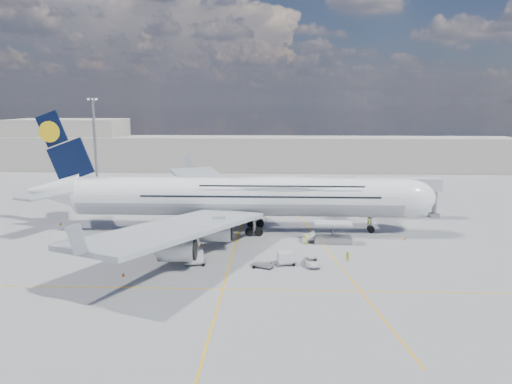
{
  "coord_description": "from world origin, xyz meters",
  "views": [
    {
      "loc": [
        6.98,
        -82.5,
        24.57
      ],
      "look_at": [
        3.29,
        8.0,
        8.01
      ],
      "focal_mm": 35.0,
      "sensor_mm": 36.0,
      "label": 1
    }
  ],
  "objects_px": {
    "cone_tail": "(61,224)",
    "airliner": "(240,196)",
    "catering_truck_inner": "(182,203)",
    "cone_nose": "(405,239)",
    "crew_wing": "(180,255)",
    "dolly_nose_far": "(285,258)",
    "dolly_nose_near": "(262,265)",
    "cone_wing_left_outer": "(187,209)",
    "jet_bridge": "(385,187)",
    "crew_van": "(306,239)",
    "dolly_row_b": "(161,244)",
    "catering_truck_outer": "(197,191)",
    "baggage_tug": "(178,240)",
    "light_mast": "(95,146)",
    "dolly_back": "(115,247)",
    "dolly_row_a": "(77,247)",
    "crew_tug": "(181,256)",
    "cone_wing_right_inner": "(201,244)",
    "cargo_loader": "(331,236)",
    "cone_wing_right_outer": "(123,274)",
    "crew_loader": "(348,257)",
    "dolly_row_c": "(195,258)",
    "service_van": "(312,262)",
    "cone_wing_left_inner": "(234,210)",
    "crew_nose": "(368,222)"
  },
  "relations": [
    {
      "from": "airliner",
      "to": "dolly_nose_near",
      "type": "xyz_separation_m",
      "value": [
        4.78,
        -21.03,
        -6.5
      ]
    },
    {
      "from": "dolly_nose_far",
      "to": "light_mast",
      "type": "bearing_deg",
      "value": 116.02
    },
    {
      "from": "cone_tail",
      "to": "crew_wing",
      "type": "bearing_deg",
      "value": -37.09
    },
    {
      "from": "baggage_tug",
      "to": "crew_nose",
      "type": "height_order",
      "value": "crew_nose"
    },
    {
      "from": "crew_van",
      "to": "dolly_row_b",
      "type": "bearing_deg",
      "value": 77.97
    },
    {
      "from": "service_van",
      "to": "cone_tail",
      "type": "relative_size",
      "value": 7.09
    },
    {
      "from": "dolly_nose_near",
      "to": "catering_truck_outer",
      "type": "bearing_deg",
      "value": 131.02
    },
    {
      "from": "cargo_loader",
      "to": "cone_tail",
      "type": "bearing_deg",
      "value": 169.08
    },
    {
      "from": "dolly_row_a",
      "to": "jet_bridge",
      "type": "bearing_deg",
      "value": 41.27
    },
    {
      "from": "cone_wing_left_outer",
      "to": "cone_wing_right_inner",
      "type": "bearing_deg",
      "value": -75.24
    },
    {
      "from": "dolly_nose_far",
      "to": "crew_tug",
      "type": "height_order",
      "value": "dolly_nose_far"
    },
    {
      "from": "cargo_loader",
      "to": "cone_wing_left_inner",
      "type": "relative_size",
      "value": 15.97
    },
    {
      "from": "crew_wing",
      "to": "dolly_nose_far",
      "type": "bearing_deg",
      "value": -74.68
    },
    {
      "from": "cone_wing_right_outer",
      "to": "cone_tail",
      "type": "height_order",
      "value": "cone_tail"
    },
    {
      "from": "catering_truck_inner",
      "to": "cone_wing_right_inner",
      "type": "xyz_separation_m",
      "value": [
        8.48,
        -27.69,
        -1.47
      ]
    },
    {
      "from": "dolly_back",
      "to": "dolly_row_a",
      "type": "bearing_deg",
      "value": 178.83
    },
    {
      "from": "dolly_nose_far",
      "to": "dolly_row_a",
      "type": "bearing_deg",
      "value": 156.76
    },
    {
      "from": "dolly_row_b",
      "to": "crew_tug",
      "type": "distance_m",
      "value": 7.63
    },
    {
      "from": "dolly_row_a",
      "to": "crew_loader",
      "type": "distance_m",
      "value": 43.79
    },
    {
      "from": "catering_truck_outer",
      "to": "cone_wing_left_outer",
      "type": "distance_m",
      "value": 16.05
    },
    {
      "from": "jet_bridge",
      "to": "dolly_back",
      "type": "distance_m",
      "value": 55.88
    },
    {
      "from": "baggage_tug",
      "to": "cone_wing_right_outer",
      "type": "bearing_deg",
      "value": -81.43
    },
    {
      "from": "cargo_loader",
      "to": "cone_wing_right_outer",
      "type": "bearing_deg",
      "value": -149.38
    },
    {
      "from": "cone_tail",
      "to": "airliner",
      "type": "bearing_deg",
      "value": -4.9
    },
    {
      "from": "light_mast",
      "to": "dolly_row_c",
      "type": "bearing_deg",
      "value": -57.81
    },
    {
      "from": "crew_nose",
      "to": "cone_wing_right_outer",
      "type": "distance_m",
      "value": 50.05
    },
    {
      "from": "airliner",
      "to": "dolly_nose_near",
      "type": "bearing_deg",
      "value": -77.19
    },
    {
      "from": "dolly_nose_near",
      "to": "cone_wing_left_outer",
      "type": "height_order",
      "value": "cone_wing_left_outer"
    },
    {
      "from": "light_mast",
      "to": "crew_loader",
      "type": "bearing_deg",
      "value": -42.24
    },
    {
      "from": "dolly_row_b",
      "to": "crew_wing",
      "type": "xyz_separation_m",
      "value": [
        4.22,
        -5.39,
        -0.16
      ]
    },
    {
      "from": "dolly_back",
      "to": "catering_truck_outer",
      "type": "distance_m",
      "value": 49.45
    },
    {
      "from": "baggage_tug",
      "to": "catering_truck_outer",
      "type": "distance_m",
      "value": 43.1
    },
    {
      "from": "light_mast",
      "to": "crew_van",
      "type": "distance_m",
      "value": 68.86
    },
    {
      "from": "catering_truck_inner",
      "to": "dolly_row_c",
      "type": "bearing_deg",
      "value": -68.49
    },
    {
      "from": "airliner",
      "to": "cargo_loader",
      "type": "bearing_deg",
      "value": -23.23
    },
    {
      "from": "catering_truck_outer",
      "to": "crew_van",
      "type": "bearing_deg",
      "value": -52.82
    },
    {
      "from": "catering_truck_inner",
      "to": "cone_nose",
      "type": "relative_size",
      "value": 12.17
    },
    {
      "from": "jet_bridge",
      "to": "cone_wing_left_inner",
      "type": "distance_m",
      "value": 33.64
    },
    {
      "from": "dolly_row_a",
      "to": "crew_wing",
      "type": "bearing_deg",
      "value": 5.89
    },
    {
      "from": "light_mast",
      "to": "dolly_back",
      "type": "relative_size",
      "value": 7.64
    },
    {
      "from": "baggage_tug",
      "to": "dolly_nose_far",
      "type": "bearing_deg",
      "value": -6.12
    },
    {
      "from": "dolly_nose_near",
      "to": "catering_truck_outer",
      "type": "xyz_separation_m",
      "value": [
        -18.51,
        55.02,
        1.34
      ]
    },
    {
      "from": "airliner",
      "to": "jet_bridge",
      "type": "xyz_separation_m",
      "value": [
        29.55,
        10.94,
        -0.02
      ]
    },
    {
      "from": "dolly_nose_far",
      "to": "baggage_tug",
      "type": "relative_size",
      "value": 1.22
    },
    {
      "from": "cone_nose",
      "to": "catering_truck_inner",
      "type": "bearing_deg",
      "value": 153.22
    },
    {
      "from": "dolly_nose_near",
      "to": "cone_wing_right_outer",
      "type": "bearing_deg",
      "value": -144.13
    },
    {
      "from": "cargo_loader",
      "to": "light_mast",
      "type": "bearing_deg",
      "value": 143.46
    },
    {
      "from": "dolly_nose_far",
      "to": "cone_nose",
      "type": "distance_m",
      "value": 26.16
    },
    {
      "from": "catering_truck_inner",
      "to": "catering_truck_outer",
      "type": "height_order",
      "value": "catering_truck_inner"
    },
    {
      "from": "dolly_row_c",
      "to": "cone_tail",
      "type": "bearing_deg",
      "value": 129.22
    }
  ]
}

